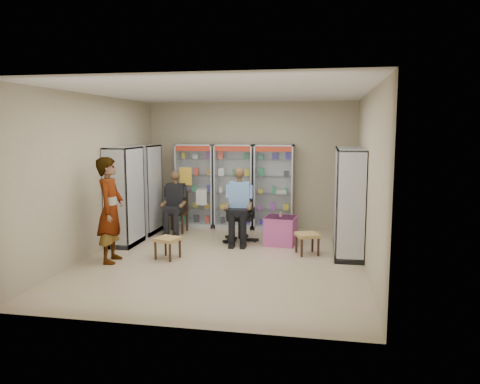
% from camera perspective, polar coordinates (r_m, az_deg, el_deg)
% --- Properties ---
extents(floor, '(6.00, 6.00, 0.00)m').
position_cam_1_polar(floor, '(8.65, -1.93, -8.18)').
color(floor, tan).
rests_on(floor, ground).
extents(room_shell, '(5.02, 6.02, 3.01)m').
position_cam_1_polar(room_shell, '(8.32, -1.99, 4.96)').
color(room_shell, tan).
rests_on(room_shell, ground).
extents(cabinet_back_left, '(0.90, 0.50, 2.00)m').
position_cam_1_polar(cabinet_back_left, '(11.36, -5.40, 0.78)').
color(cabinet_back_left, silver).
rests_on(cabinet_back_left, floor).
extents(cabinet_back_mid, '(0.90, 0.50, 2.00)m').
position_cam_1_polar(cabinet_back_mid, '(11.14, -0.69, 0.67)').
color(cabinet_back_mid, '#A9ABB0').
rests_on(cabinet_back_mid, floor).
extents(cabinet_back_right, '(0.90, 0.50, 2.00)m').
position_cam_1_polar(cabinet_back_right, '(11.00, 4.17, 0.56)').
color(cabinet_back_right, '#A8ABB0').
rests_on(cabinet_back_right, floor).
extents(cabinet_right_far, '(0.90, 0.50, 2.00)m').
position_cam_1_polar(cabinet_right_far, '(9.82, 12.92, -0.48)').
color(cabinet_right_far, '#ACAFB4').
rests_on(cabinet_right_far, floor).
extents(cabinet_right_near, '(0.90, 0.50, 2.00)m').
position_cam_1_polar(cabinet_right_near, '(8.74, 13.21, -1.50)').
color(cabinet_right_near, '#BABDC2').
rests_on(cabinet_right_near, floor).
extents(cabinet_left_far, '(0.90, 0.50, 2.00)m').
position_cam_1_polar(cabinet_left_far, '(10.79, -11.51, 0.29)').
color(cabinet_left_far, '#ABADB2').
rests_on(cabinet_left_far, floor).
extents(cabinet_left_near, '(0.90, 0.50, 2.00)m').
position_cam_1_polar(cabinet_left_near, '(9.79, -13.91, -0.54)').
color(cabinet_left_near, '#A0A4A7').
rests_on(cabinet_left_near, floor).
extents(wooden_chair, '(0.42, 0.42, 0.94)m').
position_cam_1_polar(wooden_chair, '(10.83, -7.69, -2.44)').
color(wooden_chair, '#331C13').
rests_on(wooden_chair, floor).
extents(seated_customer, '(0.44, 0.60, 1.34)m').
position_cam_1_polar(seated_customer, '(10.75, -7.79, -1.44)').
color(seated_customer, black).
rests_on(seated_customer, floor).
extents(office_chair, '(0.68, 0.68, 1.16)m').
position_cam_1_polar(office_chair, '(9.82, -0.02, -2.77)').
color(office_chair, black).
rests_on(office_chair, floor).
extents(seated_shopkeeper, '(0.54, 0.71, 1.48)m').
position_cam_1_polar(seated_shopkeeper, '(9.74, -0.07, -1.91)').
color(seated_shopkeeper, '#78A7ED').
rests_on(seated_shopkeeper, floor).
extents(pink_trunk, '(0.66, 0.64, 0.58)m').
position_cam_1_polar(pink_trunk, '(9.68, 4.95, -4.72)').
color(pink_trunk, '#9E3F80').
rests_on(pink_trunk, floor).
extents(tea_glass, '(0.07, 0.07, 0.10)m').
position_cam_1_polar(tea_glass, '(9.63, 4.99, -2.72)').
color(tea_glass, '#512007').
rests_on(tea_glass, pink_trunk).
extents(woven_stool_a, '(0.53, 0.53, 0.41)m').
position_cam_1_polar(woven_stool_a, '(9.00, 8.20, -6.28)').
color(woven_stool_a, '#9B7341').
rests_on(woven_stool_a, floor).
extents(woven_stool_b, '(0.49, 0.49, 0.40)m').
position_cam_1_polar(woven_stool_b, '(8.73, -8.80, -6.77)').
color(woven_stool_b, '#AF884A').
rests_on(woven_stool_b, floor).
extents(standing_man, '(0.53, 0.73, 1.88)m').
position_cam_1_polar(standing_man, '(8.60, -15.51, -2.13)').
color(standing_man, '#959597').
rests_on(standing_man, floor).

